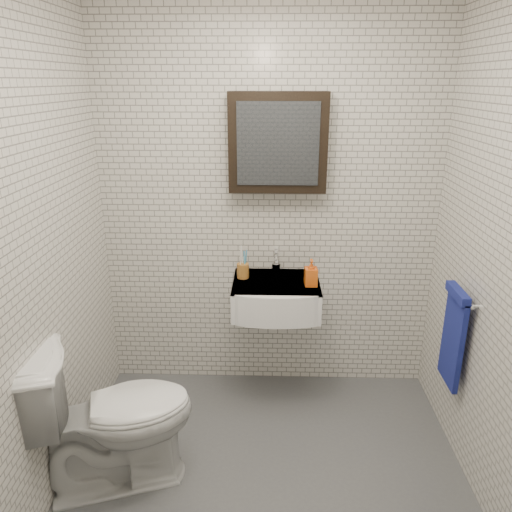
% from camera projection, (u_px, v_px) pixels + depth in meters
% --- Properties ---
extents(ground, '(2.20, 2.00, 0.01)m').
position_uv_depth(ground, '(266.00, 477.00, 2.73)').
color(ground, '#505358').
rests_on(ground, ground).
extents(room_shell, '(2.22, 2.02, 2.51)m').
position_uv_depth(room_shell, '(268.00, 220.00, 2.24)').
color(room_shell, silver).
rests_on(room_shell, ground).
extents(washbasin, '(0.55, 0.50, 0.20)m').
position_uv_depth(washbasin, '(276.00, 297.00, 3.17)').
color(washbasin, white).
rests_on(washbasin, room_shell).
extents(faucet, '(0.06, 0.20, 0.15)m').
position_uv_depth(faucet, '(276.00, 263.00, 3.30)').
color(faucet, silver).
rests_on(faucet, washbasin).
extents(mirror_cabinet, '(0.60, 0.15, 0.60)m').
position_uv_depth(mirror_cabinet, '(278.00, 143.00, 3.04)').
color(mirror_cabinet, black).
rests_on(mirror_cabinet, room_shell).
extents(towel_rail, '(0.09, 0.30, 0.58)m').
position_uv_depth(towel_rail, '(454.00, 333.00, 2.79)').
color(towel_rail, silver).
rests_on(towel_rail, room_shell).
extents(toothbrush_cup, '(0.09, 0.09, 0.21)m').
position_uv_depth(toothbrush_cup, '(243.00, 270.00, 3.22)').
color(toothbrush_cup, '#A26828').
rests_on(toothbrush_cup, washbasin).
extents(soap_bottle, '(0.08, 0.08, 0.17)m').
position_uv_depth(soap_bottle, '(311.00, 273.00, 3.09)').
color(soap_bottle, orange).
rests_on(soap_bottle, washbasin).
extents(toilet, '(0.93, 0.70, 0.84)m').
position_uv_depth(toilet, '(113.00, 415.00, 2.59)').
color(toilet, white).
rests_on(toilet, ground).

